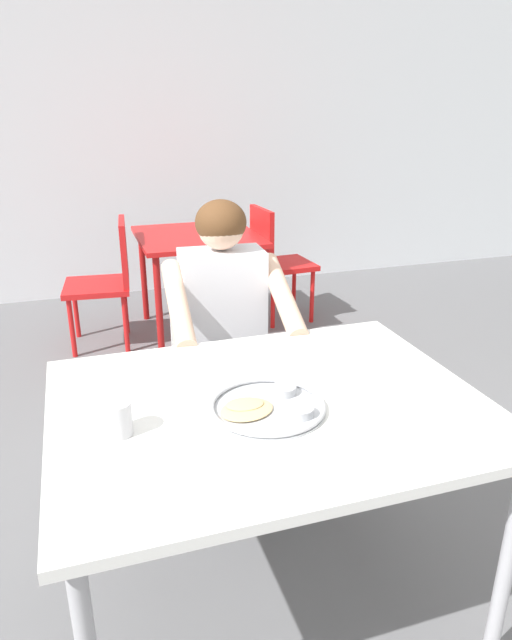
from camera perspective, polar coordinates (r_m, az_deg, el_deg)
ground_plane at (r=2.05m, az=-0.48°, el=-29.00°), size 12.00×12.00×0.05m
back_wall at (r=4.92m, az=-14.44°, el=22.16°), size 12.00×0.12×3.40m
table_foreground at (r=1.66m, az=1.31°, el=-10.20°), size 1.21×0.94×0.76m
thali_tray at (r=1.58m, az=1.24°, el=-8.62°), size 0.32×0.32×0.03m
drinking_cup at (r=1.49m, az=-13.78°, el=-9.47°), size 0.08×0.08×0.09m
chair_foreground at (r=2.60m, az=-3.88°, el=-3.14°), size 0.43×0.46×0.84m
diner_foreground at (r=2.31m, az=-2.89°, el=-0.22°), size 0.51×0.57×1.20m
table_background_red at (r=3.96m, az=-5.87°, el=7.31°), size 0.80×0.85×0.71m
chair_red_left at (r=3.87m, az=-14.56°, el=4.38°), size 0.46×0.46×0.85m
chair_red_right at (r=4.19m, az=1.89°, el=6.36°), size 0.43×0.42×0.85m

